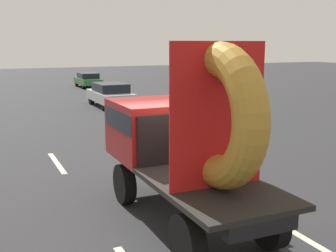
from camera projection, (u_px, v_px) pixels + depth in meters
name	position (u px, v px, depth m)	size (l,w,h in m)	color
ground_plane	(187.00, 212.00, 9.61)	(120.00, 120.00, 0.00)	#28282B
flatbed_truck	(180.00, 137.00, 9.10)	(2.02, 5.26, 3.78)	black
distant_sedan	(110.00, 94.00, 25.50)	(1.85, 4.33, 1.41)	black
lane_dash_left_far	(57.00, 163.00, 13.55)	(2.57, 0.16, 0.01)	beige
lane_dash_right_near	(313.00, 243.00, 8.11)	(2.05, 0.16, 0.01)	beige
lane_dash_right_far	(154.00, 150.00, 15.13)	(2.52, 0.16, 0.01)	beige
oncoming_car	(88.00, 80.00, 36.67)	(1.64, 3.82, 1.25)	black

